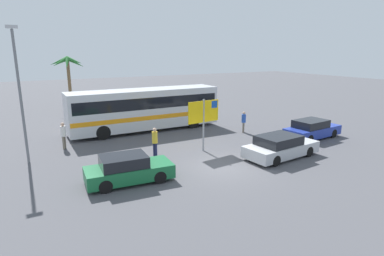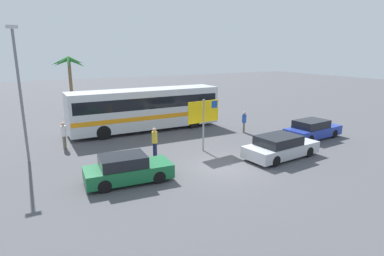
{
  "view_description": "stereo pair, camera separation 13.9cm",
  "coord_description": "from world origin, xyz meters",
  "px_view_note": "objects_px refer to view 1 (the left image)",
  "views": [
    {
      "loc": [
        -9.08,
        -13.08,
        5.99
      ],
      "look_at": [
        0.14,
        3.71,
        1.3
      ],
      "focal_mm": 29.58,
      "sensor_mm": 36.0,
      "label": 1
    },
    {
      "loc": [
        -8.95,
        -13.15,
        5.99
      ],
      "look_at": [
        0.14,
        3.71,
        1.3
      ],
      "focal_mm": 29.58,
      "sensor_mm": 36.0,
      "label": 2
    }
  ],
  "objects_px": {
    "ferry_sign": "(204,114)",
    "car_silver": "(280,147)",
    "pedestrian_by_bus": "(63,134)",
    "car_green": "(128,169)",
    "pedestrian_near_sign": "(244,120)",
    "bus_front_coach": "(145,108)",
    "car_blue": "(312,129)",
    "pedestrian_crossing_lot": "(155,140)"
  },
  "relations": [
    {
      "from": "bus_front_coach",
      "to": "pedestrian_crossing_lot",
      "type": "bearing_deg",
      "value": -106.07
    },
    {
      "from": "ferry_sign",
      "to": "pedestrian_crossing_lot",
      "type": "xyz_separation_m",
      "value": [
        -3.09,
        0.32,
        -1.3
      ]
    },
    {
      "from": "car_green",
      "to": "pedestrian_near_sign",
      "type": "height_order",
      "value": "pedestrian_near_sign"
    },
    {
      "from": "bus_front_coach",
      "to": "pedestrian_by_bus",
      "type": "distance_m",
      "value": 6.59
    },
    {
      "from": "pedestrian_by_bus",
      "to": "ferry_sign",
      "type": "bearing_deg",
      "value": 0.21
    },
    {
      "from": "bus_front_coach",
      "to": "car_silver",
      "type": "xyz_separation_m",
      "value": [
        4.49,
        -9.77,
        -1.15
      ]
    },
    {
      "from": "pedestrian_near_sign",
      "to": "bus_front_coach",
      "type": "bearing_deg",
      "value": -170.28
    },
    {
      "from": "car_green",
      "to": "pedestrian_crossing_lot",
      "type": "xyz_separation_m",
      "value": [
        2.49,
        2.77,
        0.39
      ]
    },
    {
      "from": "pedestrian_crossing_lot",
      "to": "pedestrian_by_bus",
      "type": "xyz_separation_m",
      "value": [
        -4.4,
        4.17,
        -0.03
      ]
    },
    {
      "from": "bus_front_coach",
      "to": "car_blue",
      "type": "distance_m",
      "value": 12.25
    },
    {
      "from": "car_silver",
      "to": "car_blue",
      "type": "bearing_deg",
      "value": 16.95
    },
    {
      "from": "ferry_sign",
      "to": "car_blue",
      "type": "height_order",
      "value": "ferry_sign"
    },
    {
      "from": "pedestrian_crossing_lot",
      "to": "car_blue",
      "type": "bearing_deg",
      "value": -22.27
    },
    {
      "from": "bus_front_coach",
      "to": "ferry_sign",
      "type": "distance_m",
      "value": 6.72
    },
    {
      "from": "car_silver",
      "to": "pedestrian_crossing_lot",
      "type": "xyz_separation_m",
      "value": [
        -6.29,
        3.51,
        0.39
      ]
    },
    {
      "from": "car_green",
      "to": "pedestrian_crossing_lot",
      "type": "distance_m",
      "value": 3.74
    },
    {
      "from": "pedestrian_near_sign",
      "to": "car_blue",
      "type": "bearing_deg",
      "value": -4.16
    },
    {
      "from": "car_silver",
      "to": "pedestrian_crossing_lot",
      "type": "height_order",
      "value": "pedestrian_crossing_lot"
    },
    {
      "from": "pedestrian_by_bus",
      "to": "car_silver",
      "type": "bearing_deg",
      "value": -4.56
    },
    {
      "from": "car_green",
      "to": "pedestrian_by_bus",
      "type": "relative_size",
      "value": 2.41
    },
    {
      "from": "bus_front_coach",
      "to": "car_silver",
      "type": "bearing_deg",
      "value": -65.3
    },
    {
      "from": "pedestrian_crossing_lot",
      "to": "pedestrian_by_bus",
      "type": "distance_m",
      "value": 6.06
    },
    {
      "from": "car_silver",
      "to": "ferry_sign",
      "type": "bearing_deg",
      "value": 129.73
    },
    {
      "from": "pedestrian_by_bus",
      "to": "pedestrian_near_sign",
      "type": "bearing_deg",
      "value": 21.56
    },
    {
      "from": "bus_front_coach",
      "to": "pedestrian_near_sign",
      "type": "relative_size",
      "value": 7.16
    },
    {
      "from": "bus_front_coach",
      "to": "ferry_sign",
      "type": "relative_size",
      "value": 3.57
    },
    {
      "from": "bus_front_coach",
      "to": "car_blue",
      "type": "height_order",
      "value": "bus_front_coach"
    },
    {
      "from": "car_blue",
      "to": "bus_front_coach",
      "type": "bearing_deg",
      "value": 135.22
    },
    {
      "from": "car_blue",
      "to": "car_silver",
      "type": "bearing_deg",
      "value": -163.0
    },
    {
      "from": "car_silver",
      "to": "car_blue",
      "type": "relative_size",
      "value": 1.05
    },
    {
      "from": "car_green",
      "to": "car_blue",
      "type": "xyz_separation_m",
      "value": [
        13.7,
        1.27,
        0.0
      ]
    },
    {
      "from": "car_silver",
      "to": "pedestrian_by_bus",
      "type": "height_order",
      "value": "pedestrian_by_bus"
    },
    {
      "from": "pedestrian_crossing_lot",
      "to": "pedestrian_by_bus",
      "type": "height_order",
      "value": "pedestrian_crossing_lot"
    },
    {
      "from": "car_silver",
      "to": "pedestrian_by_bus",
      "type": "bearing_deg",
      "value": 138.95
    },
    {
      "from": "ferry_sign",
      "to": "car_silver",
      "type": "xyz_separation_m",
      "value": [
        3.2,
        -3.19,
        -1.69
      ]
    },
    {
      "from": "car_silver",
      "to": "pedestrian_near_sign",
      "type": "distance_m",
      "value": 5.85
    },
    {
      "from": "car_blue",
      "to": "pedestrian_near_sign",
      "type": "bearing_deg",
      "value": 126.78
    },
    {
      "from": "car_green",
      "to": "car_silver",
      "type": "distance_m",
      "value": 8.81
    },
    {
      "from": "bus_front_coach",
      "to": "car_blue",
      "type": "xyz_separation_m",
      "value": [
        9.41,
        -7.75,
        -1.15
      ]
    },
    {
      "from": "ferry_sign",
      "to": "pedestrian_near_sign",
      "type": "xyz_separation_m",
      "value": [
        4.89,
        2.4,
        -1.39
      ]
    },
    {
      "from": "pedestrian_near_sign",
      "to": "pedestrian_crossing_lot",
      "type": "height_order",
      "value": "pedestrian_crossing_lot"
    },
    {
      "from": "bus_front_coach",
      "to": "car_silver",
      "type": "distance_m",
      "value": 10.81
    }
  ]
}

